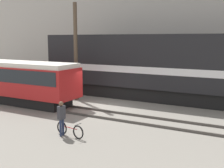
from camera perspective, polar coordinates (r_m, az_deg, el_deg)
name	(u,v)px	position (r m, az deg, el deg)	size (l,w,h in m)	color
ground_plane	(101,107)	(19.36, -2.19, -4.66)	(120.00, 120.00, 0.00)	gray
track_near	(87,112)	(17.88, -5.09, -5.63)	(60.00, 1.51, 0.14)	#47423D
track_far	(126,95)	(22.84, 2.95, -2.34)	(60.00, 1.51, 0.14)	#47423D
building_backdrop	(162,8)	(30.49, 10.19, 14.98)	(49.96, 6.00, 15.57)	#B7B2A8
freight_locomotive	(175,67)	(21.12, 12.63, 3.42)	(21.05, 3.04, 5.55)	black
streetcar	(9,79)	(21.99, -20.18, 1.01)	(11.32, 2.54, 3.01)	black
bicycle	(70,130)	(13.69, -8.56, -9.20)	(1.73, 0.46, 0.72)	black
person	(61,115)	(13.67, -10.23, -6.22)	(0.27, 0.39, 1.70)	#232D4C
utility_pole_left	(76,52)	(21.33, -7.38, 6.43)	(0.29, 0.29, 7.27)	#4C3D2D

